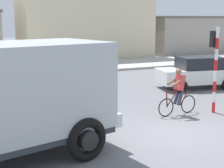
{
  "coord_description": "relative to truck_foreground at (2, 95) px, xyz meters",
  "views": [
    {
      "loc": [
        -5.93,
        -8.34,
        3.46
      ],
      "look_at": [
        -1.0,
        2.5,
        1.2
      ],
      "focal_mm": 54.63,
      "sensor_mm": 36.0,
      "label": 1
    }
  ],
  "objects": [
    {
      "name": "car_red_near",
      "position": [
        10.19,
        5.43,
        -0.85
      ],
      "size": [
        4.25,
        2.44,
        1.6
      ],
      "color": "white",
      "rests_on": "ground"
    },
    {
      "name": "traffic_light_pole",
      "position": [
        7.74,
        1.44,
        0.4
      ],
      "size": [
        0.24,
        0.43,
        3.2
      ],
      "color": "red",
      "rests_on": "ground"
    },
    {
      "name": "building_corner_right",
      "position": [
        22.45,
        21.48,
        0.23
      ],
      "size": [
        12.19,
        6.75,
        3.79
      ],
      "color": "#9E9389",
      "rests_on": "ground"
    },
    {
      "name": "sidewalk_far",
      "position": [
        5.02,
        14.89,
        -1.59
      ],
      "size": [
        80.0,
        5.0,
        0.16
      ],
      "primitive_type": "cube",
      "color": "#ADADA8",
      "rests_on": "ground"
    },
    {
      "name": "building_mid_block",
      "position": [
        9.61,
        20.68,
        1.67
      ],
      "size": [
        11.45,
        5.95,
        6.67
      ],
      "color": "beige",
      "rests_on": "ground"
    },
    {
      "name": "cyclist",
      "position": [
        6.32,
        1.68,
        -0.8
      ],
      "size": [
        1.73,
        0.51,
        1.72
      ],
      "color": "black",
      "rests_on": "ground"
    },
    {
      "name": "truck_foreground",
      "position": [
        0.0,
        0.0,
        0.0
      ],
      "size": [
        5.84,
        3.74,
        2.9
      ],
      "color": "#B2B7BC",
      "rests_on": "ground"
    },
    {
      "name": "ground_plane",
      "position": [
        5.02,
        -0.05,
        -1.67
      ],
      "size": [
        120.0,
        120.0,
        0.0
      ],
      "primitive_type": "plane",
      "color": "slate"
    },
    {
      "name": "pedestrian_near_kerb",
      "position": [
        5.33,
        10.24,
        -0.82
      ],
      "size": [
        0.34,
        0.22,
        1.62
      ],
      "color": "#2D334C",
      "rests_on": "ground"
    }
  ]
}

